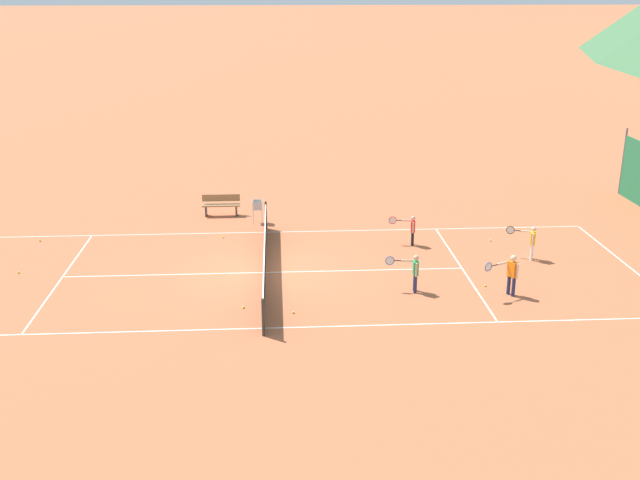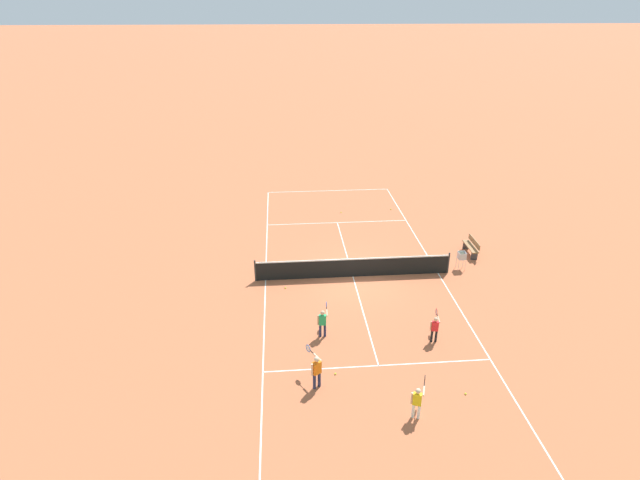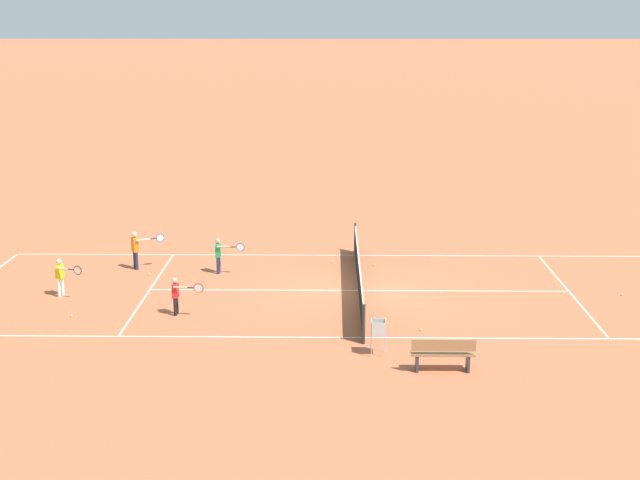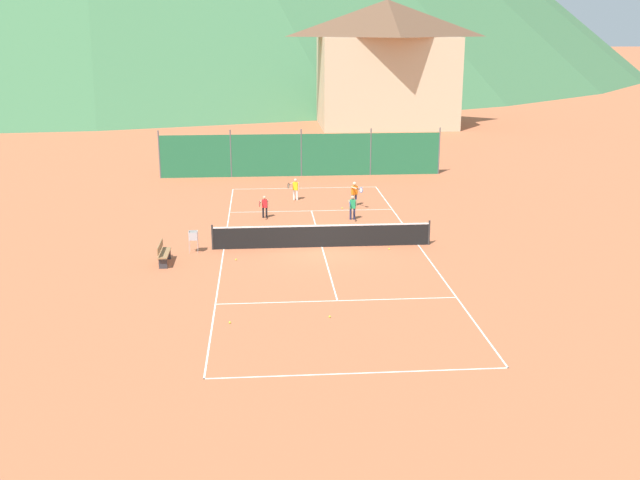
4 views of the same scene
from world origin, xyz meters
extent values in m
plane|color=#B7603D|center=(0.00, 0.00, 0.00)|extent=(600.00, 600.00, 0.00)
cube|color=white|center=(0.00, 11.90, 0.00)|extent=(8.25, 0.05, 0.01)
cube|color=white|center=(0.00, -11.90, 0.00)|extent=(8.25, 0.05, 0.01)
cube|color=white|center=(-4.10, 0.00, 0.00)|extent=(0.05, 23.85, 0.01)
cube|color=white|center=(4.10, 0.00, 0.00)|extent=(0.05, 23.85, 0.01)
cube|color=white|center=(0.00, 6.40, 0.00)|extent=(8.20, 0.05, 0.01)
cube|color=white|center=(0.00, -6.40, 0.00)|extent=(8.20, 0.05, 0.01)
cube|color=white|center=(0.00, 0.00, 0.00)|extent=(0.05, 12.80, 0.01)
cylinder|color=#2D2D2D|center=(-4.55, 0.00, 0.53)|extent=(0.08, 0.08, 1.06)
cylinder|color=#2D2D2D|center=(4.55, 0.00, 0.53)|extent=(0.08, 0.08, 1.06)
cube|color=black|center=(0.00, 0.00, 0.46)|extent=(9.10, 0.02, 0.91)
cube|color=white|center=(0.00, 0.00, 0.93)|extent=(9.10, 0.04, 0.06)
cube|color=#236B42|center=(0.00, 15.50, 1.30)|extent=(17.20, 0.04, 2.60)
cylinder|color=#59595E|center=(-8.60, 15.50, 1.45)|extent=(0.08, 0.08, 2.90)
cylinder|color=#59595E|center=(-4.30, 15.50, 1.45)|extent=(0.08, 0.08, 2.90)
cylinder|color=#59595E|center=(0.00, 15.50, 1.45)|extent=(0.08, 0.08, 2.90)
cylinder|color=#59595E|center=(4.30, 15.50, 1.45)|extent=(0.08, 0.08, 2.90)
cylinder|color=#59595E|center=(8.60, 15.50, 1.45)|extent=(0.08, 0.08, 2.90)
cylinder|color=black|center=(-2.26, 5.17, 0.25)|extent=(0.09, 0.09, 0.51)
cylinder|color=black|center=(-2.43, 5.19, 0.25)|extent=(0.09, 0.09, 0.51)
cube|color=red|center=(-2.35, 5.18, 0.71)|extent=(0.26, 0.17, 0.39)
sphere|color=tan|center=(-2.35, 5.18, 1.00)|extent=(0.16, 0.16, 0.16)
cylinder|color=tan|center=(-2.19, 5.16, 0.71)|extent=(0.06, 0.06, 0.39)
cylinder|color=tan|center=(-2.52, 5.01, 0.86)|extent=(0.10, 0.40, 0.06)
cylinder|color=black|center=(-2.56, 4.72, 0.86)|extent=(0.05, 0.18, 0.03)
torus|color=red|center=(-2.59, 4.49, 0.86)|extent=(0.06, 0.28, 0.28)
cylinder|color=silver|center=(-2.59, 4.49, 0.86)|extent=(0.03, 0.25, 0.25)
cylinder|color=white|center=(-0.59, 8.89, 0.27)|extent=(0.10, 0.10, 0.54)
cylinder|color=white|center=(-0.76, 8.95, 0.27)|extent=(0.10, 0.10, 0.54)
cube|color=yellow|center=(-0.68, 8.92, 0.75)|extent=(0.30, 0.23, 0.42)
sphere|color=beige|center=(-0.68, 8.92, 1.07)|extent=(0.17, 0.17, 0.17)
cylinder|color=beige|center=(-0.52, 8.87, 0.75)|extent=(0.06, 0.06, 0.42)
cylinder|color=beige|center=(-0.90, 8.77, 0.92)|extent=(0.19, 0.42, 0.06)
cylinder|color=black|center=(-1.00, 8.48, 0.92)|extent=(0.09, 0.19, 0.03)
torus|color=black|center=(-1.08, 8.26, 0.92)|extent=(0.11, 0.27, 0.28)
cylinder|color=silver|center=(-1.08, 8.26, 0.92)|extent=(0.08, 0.24, 0.25)
cylinder|color=#23284C|center=(1.93, 4.51, 0.27)|extent=(0.10, 0.10, 0.55)
cylinder|color=#23284C|center=(1.75, 4.52, 0.27)|extent=(0.10, 0.10, 0.55)
cube|color=#239E5B|center=(1.84, 4.51, 0.76)|extent=(0.27, 0.17, 0.43)
sphere|color=tan|center=(1.84, 4.51, 1.09)|extent=(0.17, 0.17, 0.17)
cylinder|color=tan|center=(2.00, 4.50, 0.76)|extent=(0.06, 0.06, 0.43)
cylinder|color=tan|center=(1.66, 4.31, 0.93)|extent=(0.09, 0.43, 0.06)
cylinder|color=black|center=(1.64, 4.00, 0.93)|extent=(0.04, 0.20, 0.03)
torus|color=#1E4CB2|center=(1.62, 3.76, 0.93)|extent=(0.04, 0.28, 0.28)
cylinder|color=silver|center=(1.62, 3.76, 0.93)|extent=(0.02, 0.25, 0.25)
cylinder|color=#23284C|center=(2.36, 7.36, 0.30)|extent=(0.11, 0.11, 0.59)
cylinder|color=#23284C|center=(2.19, 7.26, 0.30)|extent=(0.11, 0.11, 0.59)
cube|color=orange|center=(2.28, 7.31, 0.83)|extent=(0.33, 0.28, 0.46)
sphere|color=beige|center=(2.28, 7.31, 1.18)|extent=(0.18, 0.18, 0.18)
cylinder|color=beige|center=(2.44, 7.40, 0.83)|extent=(0.07, 0.07, 0.46)
cylinder|color=beige|center=(2.23, 7.02, 1.01)|extent=(0.28, 0.44, 0.07)
cylinder|color=black|center=(2.39, 6.73, 1.01)|extent=(0.13, 0.20, 0.03)
torus|color=#1E4CB2|center=(2.51, 6.51, 1.01)|extent=(0.16, 0.26, 0.28)
cylinder|color=silver|center=(2.51, 6.51, 1.01)|extent=(0.12, 0.22, 0.25)
sphere|color=#CCE033|center=(1.59, 6.74, 0.03)|extent=(0.07, 0.07, 0.07)
sphere|color=#CCE033|center=(-0.40, -7.89, 0.03)|extent=(0.07, 0.07, 0.07)
sphere|color=#CCE033|center=(3.20, 0.82, 0.03)|extent=(0.07, 0.07, 0.07)
sphere|color=#CCE033|center=(-3.56, -8.12, 0.03)|extent=(0.07, 0.07, 0.07)
sphere|color=#CCE033|center=(-3.55, -1.56, 0.03)|extent=(0.07, 0.07, 0.07)
sphere|color=#CCE033|center=(2.75, -0.59, 0.03)|extent=(0.07, 0.07, 0.07)
sphere|color=#CCE033|center=(-2.58, 8.07, 0.03)|extent=(0.07, 0.07, 0.07)
cylinder|color=#B7B7BC|center=(-5.47, -0.50, 0.28)|extent=(0.02, 0.02, 0.55)
cylinder|color=#B7B7BC|center=(-5.13, -0.50, 0.28)|extent=(0.02, 0.02, 0.55)
cylinder|color=#B7B7BC|center=(-5.47, -0.16, 0.28)|extent=(0.02, 0.02, 0.55)
cylinder|color=#B7B7BC|center=(-5.13, -0.16, 0.28)|extent=(0.02, 0.02, 0.55)
cube|color=#B7B7BC|center=(-5.30, -0.33, 0.56)|extent=(0.34, 0.34, 0.02)
cube|color=#B7B7BC|center=(-5.30, -0.50, 0.72)|extent=(0.34, 0.02, 0.34)
cube|color=#B7B7BC|center=(-5.30, -0.16, 0.72)|extent=(0.34, 0.02, 0.34)
cube|color=#B7B7BC|center=(-5.47, -0.33, 0.72)|extent=(0.02, 0.34, 0.34)
cube|color=#B7B7BC|center=(-5.13, -0.33, 0.72)|extent=(0.02, 0.34, 0.34)
sphere|color=#CCE033|center=(-5.18, -0.30, 0.60)|extent=(0.07, 0.07, 0.07)
sphere|color=#CCE033|center=(-5.26, -0.40, 0.60)|extent=(0.07, 0.07, 0.07)
sphere|color=#CCE033|center=(-5.41, -0.43, 0.60)|extent=(0.07, 0.07, 0.07)
sphere|color=#CCE033|center=(-5.42, -0.43, 0.60)|extent=(0.07, 0.07, 0.07)
sphere|color=#CCE033|center=(-5.29, -0.30, 0.60)|extent=(0.07, 0.07, 0.07)
sphere|color=#CCE033|center=(-5.33, -0.29, 0.60)|extent=(0.07, 0.07, 0.07)
sphere|color=#CCE033|center=(-5.31, -0.46, 0.66)|extent=(0.07, 0.07, 0.07)
sphere|color=#CCE033|center=(-5.31, -0.23, 0.66)|extent=(0.07, 0.07, 0.07)
sphere|color=#CCE033|center=(-5.36, -0.37, 0.66)|extent=(0.07, 0.07, 0.07)
sphere|color=#CCE033|center=(-5.41, -0.35, 0.66)|extent=(0.07, 0.07, 0.07)
sphere|color=#CCE033|center=(-5.42, -0.35, 0.66)|extent=(0.07, 0.07, 0.07)
sphere|color=#CCE033|center=(-5.17, -0.23, 0.66)|extent=(0.07, 0.07, 0.07)
cube|color=olive|center=(-6.30, -1.80, 0.44)|extent=(0.36, 1.50, 0.05)
cube|color=olive|center=(-6.46, -1.80, 0.70)|extent=(0.04, 1.50, 0.28)
cube|color=#333338|center=(-6.30, -1.20, 0.22)|extent=(0.32, 0.06, 0.44)
cube|color=#333338|center=(-6.30, -2.40, 0.22)|extent=(0.32, 0.06, 0.44)
cube|color=#C6B28E|center=(9.07, 39.09, 4.00)|extent=(12.00, 9.00, 8.00)
pyramid|color=brown|center=(9.07, 39.09, 9.60)|extent=(13.00, 10.00, 3.20)
camera|label=1|loc=(22.41, 0.41, 8.81)|focal=42.00mm
camera|label=2|loc=(3.25, 20.25, 11.68)|focal=28.00mm
camera|label=3|loc=(-25.98, 0.80, 8.15)|focal=50.00mm
camera|label=4|loc=(-2.48, -30.00, 8.95)|focal=42.00mm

